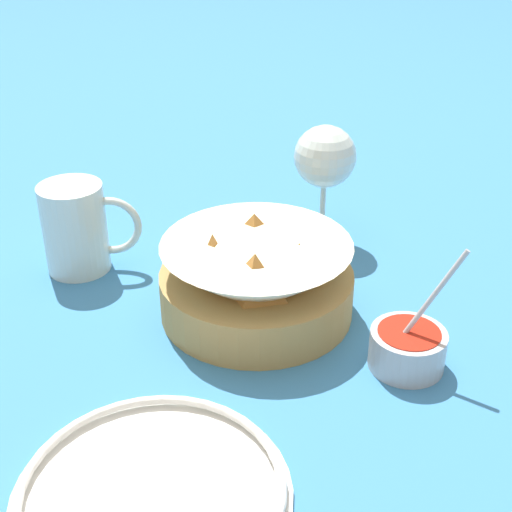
% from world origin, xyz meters
% --- Properties ---
extents(ground_plane, '(4.00, 4.00, 0.00)m').
position_xyz_m(ground_plane, '(0.00, 0.00, 0.00)').
color(ground_plane, teal).
extents(food_basket, '(0.21, 0.21, 0.10)m').
position_xyz_m(food_basket, '(0.00, 0.04, 0.04)').
color(food_basket, '#B2894C').
rests_on(food_basket, ground_plane).
extents(sauce_cup, '(0.08, 0.07, 0.13)m').
position_xyz_m(sauce_cup, '(0.14, -0.06, 0.02)').
color(sauce_cup, '#B7B7BC').
rests_on(sauce_cup, ground_plane).
extents(wine_glass, '(0.08, 0.08, 0.15)m').
position_xyz_m(wine_glass, '(0.09, 0.20, 0.11)').
color(wine_glass, silver).
rests_on(wine_glass, ground_plane).
extents(beer_mug, '(0.12, 0.07, 0.11)m').
position_xyz_m(beer_mug, '(-0.21, 0.14, 0.05)').
color(beer_mug, silver).
rests_on(beer_mug, ground_plane).
extents(side_plate, '(0.22, 0.22, 0.01)m').
position_xyz_m(side_plate, '(-0.09, -0.22, 0.01)').
color(side_plate, white).
rests_on(side_plate, ground_plane).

